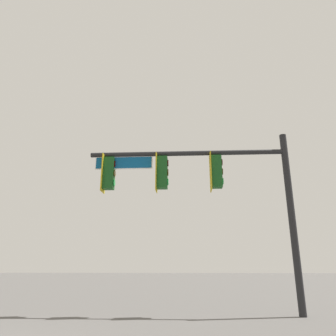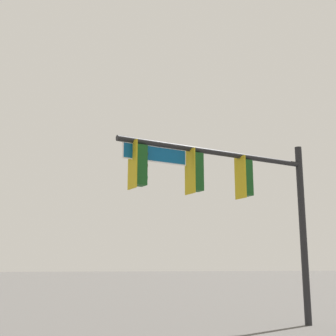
# 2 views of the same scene
# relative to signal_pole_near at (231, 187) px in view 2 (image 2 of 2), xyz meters

# --- Properties ---
(signal_pole_near) EXTENTS (6.70, 0.87, 5.71)m
(signal_pole_near) POSITION_rel_signal_pole_near_xyz_m (0.00, 0.00, 0.00)
(signal_pole_near) COLOR black
(signal_pole_near) RESTS_ON ground_plane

